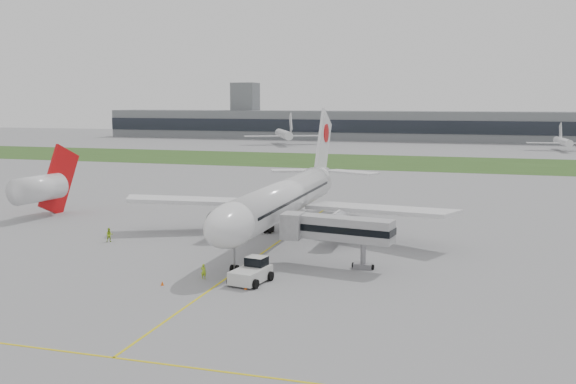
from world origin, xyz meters
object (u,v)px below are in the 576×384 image
(airliner, at_px, (286,197))
(ground_crew_near, at_px, (204,271))
(jet_bridge, at_px, (334,229))
(neighbor_aircraft, at_px, (41,188))
(pushback_tug, at_px, (252,271))

(airliner, xyz_separation_m, ground_crew_near, (-2.27, -23.21, -4.82))
(jet_bridge, bearing_deg, airliner, 134.61)
(airliner, height_order, neighbor_aircraft, airliner)
(jet_bridge, height_order, neighbor_aircraft, neighbor_aircraft)
(pushback_tug, xyz_separation_m, neighbor_aircraft, (-46.12, 26.14, 3.77))
(airliner, relative_size, jet_bridge, 4.06)
(airliner, distance_m, neighbor_aircraft, 43.09)
(jet_bridge, bearing_deg, ground_crew_near, -134.31)
(airliner, bearing_deg, pushback_tug, -82.09)
(pushback_tug, height_order, neighbor_aircraft, neighbor_aircraft)
(jet_bridge, relative_size, neighbor_aircraft, 0.86)
(airliner, height_order, ground_crew_near, airliner)
(neighbor_aircraft, bearing_deg, airliner, 2.70)
(ground_crew_near, relative_size, neighbor_aircraft, 0.11)
(airliner, xyz_separation_m, pushback_tug, (3.17, -22.82, -4.48))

